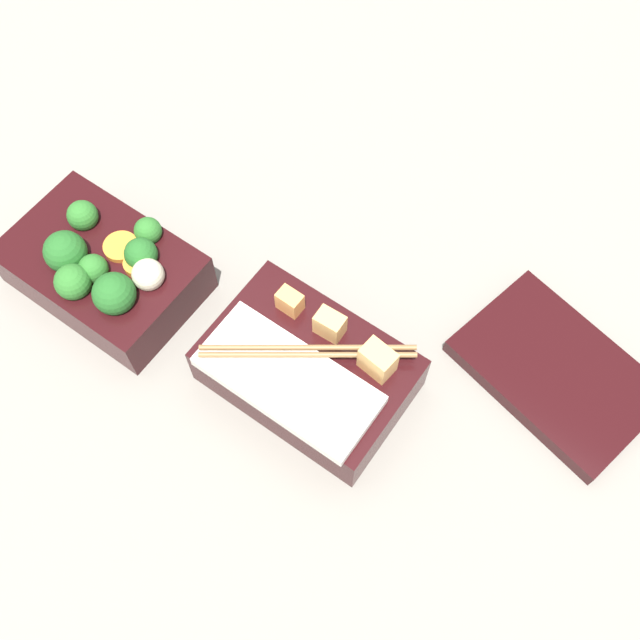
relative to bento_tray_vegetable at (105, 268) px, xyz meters
The scene contains 4 objects.
ground_plane 0.12m from the bento_tray_vegetable, ahead, with size 3.00×3.00×0.00m, color gray.
bento_tray_vegetable is the anchor object (origin of this frame).
bento_tray_rice 0.23m from the bento_tray_vegetable, ahead, with size 0.18×0.12×0.08m.
bento_lid 0.44m from the bento_tray_vegetable, 22.42° to the left, with size 0.18×0.12×0.02m, color black.
Camera 1 is at (0.28, -0.19, 0.66)m, focal length 42.00 mm.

